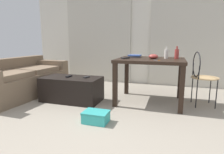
{
  "coord_description": "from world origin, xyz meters",
  "views": [
    {
      "loc": [
        0.78,
        -1.46,
        1.06
      ],
      "look_at": [
        -0.24,
        1.77,
        0.42
      ],
      "focal_mm": 30.92,
      "sensor_mm": 36.0,
      "label": 1
    }
  ],
  "objects_px": {
    "tv_remote_on_table": "(125,58)",
    "tv_remote_secondary": "(87,77)",
    "bowl": "(153,56)",
    "tv_remote_primary": "(69,76)",
    "shoebox": "(96,117)",
    "couch": "(20,80)",
    "coffee_table": "(72,89)",
    "wire_chair": "(201,73)",
    "scissors": "(158,60)",
    "craft_table": "(150,65)",
    "bottle_far": "(166,54)",
    "book_stack": "(135,56)",
    "bottle_near": "(177,54)"
  },
  "relations": [
    {
      "from": "coffee_table",
      "to": "tv_remote_secondary",
      "type": "relative_size",
      "value": 7.24
    },
    {
      "from": "tv_remote_primary",
      "to": "scissors",
      "type": "bearing_deg",
      "value": 3.15
    },
    {
      "from": "bottle_near",
      "to": "tv_remote_on_table",
      "type": "relative_size",
      "value": 1.11
    },
    {
      "from": "bottle_near",
      "to": "scissors",
      "type": "xyz_separation_m",
      "value": [
        -0.28,
        -0.39,
        -0.08
      ]
    },
    {
      "from": "tv_remote_on_table",
      "to": "tv_remote_primary",
      "type": "relative_size",
      "value": 1.23
    },
    {
      "from": "craft_table",
      "to": "bottle_near",
      "type": "relative_size",
      "value": 5.37
    },
    {
      "from": "bottle_far",
      "to": "tv_remote_primary",
      "type": "xyz_separation_m",
      "value": [
        -1.63,
        -0.4,
        -0.4
      ]
    },
    {
      "from": "bottle_near",
      "to": "tv_remote_primary",
      "type": "xyz_separation_m",
      "value": [
        -1.8,
        -0.44,
        -0.41
      ]
    },
    {
      "from": "bottle_far",
      "to": "bowl",
      "type": "height_order",
      "value": "bottle_far"
    },
    {
      "from": "bottle_near",
      "to": "bowl",
      "type": "relative_size",
      "value": 1.31
    },
    {
      "from": "bowl",
      "to": "tv_remote_primary",
      "type": "bearing_deg",
      "value": -168.3
    },
    {
      "from": "book_stack",
      "to": "tv_remote_on_table",
      "type": "xyz_separation_m",
      "value": [
        -0.09,
        -0.34,
        -0.01
      ]
    },
    {
      "from": "bottle_near",
      "to": "tv_remote_secondary",
      "type": "distance_m",
      "value": 1.58
    },
    {
      "from": "tv_remote_on_table",
      "to": "scissors",
      "type": "xyz_separation_m",
      "value": [
        0.54,
        -0.12,
        -0.01
      ]
    },
    {
      "from": "craft_table",
      "to": "shoebox",
      "type": "xyz_separation_m",
      "value": [
        -0.57,
        -1.08,
        -0.58
      ]
    },
    {
      "from": "coffee_table",
      "to": "book_stack",
      "type": "relative_size",
      "value": 4.31
    },
    {
      "from": "book_stack",
      "to": "tv_remote_on_table",
      "type": "height_order",
      "value": "book_stack"
    },
    {
      "from": "couch",
      "to": "scissors",
      "type": "relative_size",
      "value": 18.66
    },
    {
      "from": "tv_remote_on_table",
      "to": "shoebox",
      "type": "xyz_separation_m",
      "value": [
        -0.17,
        -0.93,
        -0.7
      ]
    },
    {
      "from": "bowl",
      "to": "shoebox",
      "type": "xyz_separation_m",
      "value": [
        -0.61,
        -1.05,
        -0.73
      ]
    },
    {
      "from": "wire_chair",
      "to": "tv_remote_secondary",
      "type": "bearing_deg",
      "value": -168.75
    },
    {
      "from": "bowl",
      "to": "couch",
      "type": "bearing_deg",
      "value": -173.39
    },
    {
      "from": "bottle_near",
      "to": "book_stack",
      "type": "distance_m",
      "value": 0.73
    },
    {
      "from": "book_stack",
      "to": "wire_chair",
      "type": "bearing_deg",
      "value": -5.43
    },
    {
      "from": "craft_table",
      "to": "scissors",
      "type": "distance_m",
      "value": 0.32
    },
    {
      "from": "coffee_table",
      "to": "wire_chair",
      "type": "bearing_deg",
      "value": 10.99
    },
    {
      "from": "wire_chair",
      "to": "bottle_near",
      "type": "distance_m",
      "value": 0.49
    },
    {
      "from": "coffee_table",
      "to": "tv_remote_secondary",
      "type": "height_order",
      "value": "tv_remote_secondary"
    },
    {
      "from": "craft_table",
      "to": "book_stack",
      "type": "xyz_separation_m",
      "value": [
        -0.31,
        0.18,
        0.13
      ]
    },
    {
      "from": "couch",
      "to": "shoebox",
      "type": "distance_m",
      "value": 2.06
    },
    {
      "from": "bottle_far",
      "to": "scissors",
      "type": "relative_size",
      "value": 1.96
    },
    {
      "from": "tv_remote_on_table",
      "to": "tv_remote_secondary",
      "type": "distance_m",
      "value": 0.75
    },
    {
      "from": "wire_chair",
      "to": "book_stack",
      "type": "xyz_separation_m",
      "value": [
        -1.11,
        0.11,
        0.23
      ]
    },
    {
      "from": "couch",
      "to": "bowl",
      "type": "height_order",
      "value": "bowl"
    },
    {
      "from": "craft_table",
      "to": "bottle_far",
      "type": "xyz_separation_m",
      "value": [
        0.25,
        0.07,
        0.19
      ]
    },
    {
      "from": "coffee_table",
      "to": "scissors",
      "type": "distance_m",
      "value": 1.57
    },
    {
      "from": "book_stack",
      "to": "tv_remote_secondary",
      "type": "bearing_deg",
      "value": -147.62
    },
    {
      "from": "scissors",
      "to": "tv_remote_secondary",
      "type": "xyz_separation_m",
      "value": [
        -1.19,
        -0.02,
        -0.33
      ]
    },
    {
      "from": "couch",
      "to": "tv_remote_on_table",
      "type": "xyz_separation_m",
      "value": [
        2.07,
        0.17,
        0.48
      ]
    },
    {
      "from": "bowl",
      "to": "book_stack",
      "type": "xyz_separation_m",
      "value": [
        -0.35,
        0.21,
        -0.02
      ]
    },
    {
      "from": "book_stack",
      "to": "shoebox",
      "type": "bearing_deg",
      "value": -101.57
    },
    {
      "from": "couch",
      "to": "tv_remote_primary",
      "type": "xyz_separation_m",
      "value": [
        1.09,
        -0.0,
        0.14
      ]
    },
    {
      "from": "bottle_near",
      "to": "tv_remote_secondary",
      "type": "relative_size",
      "value": 1.45
    },
    {
      "from": "coffee_table",
      "to": "couch",
      "type": "bearing_deg",
      "value": 179.26
    },
    {
      "from": "tv_remote_secondary",
      "to": "shoebox",
      "type": "distance_m",
      "value": 1.0
    },
    {
      "from": "wire_chair",
      "to": "tv_remote_primary",
      "type": "xyz_separation_m",
      "value": [
        -2.19,
        -0.4,
        -0.11
      ]
    },
    {
      "from": "tv_remote_secondary",
      "to": "bottle_far",
      "type": "bearing_deg",
      "value": 29.14
    },
    {
      "from": "book_stack",
      "to": "bottle_far",
      "type": "bearing_deg",
      "value": -11.43
    },
    {
      "from": "wire_chair",
      "to": "bowl",
      "type": "bearing_deg",
      "value": -171.9
    },
    {
      "from": "wire_chair",
      "to": "tv_remote_primary",
      "type": "relative_size",
      "value": 5.89
    }
  ]
}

